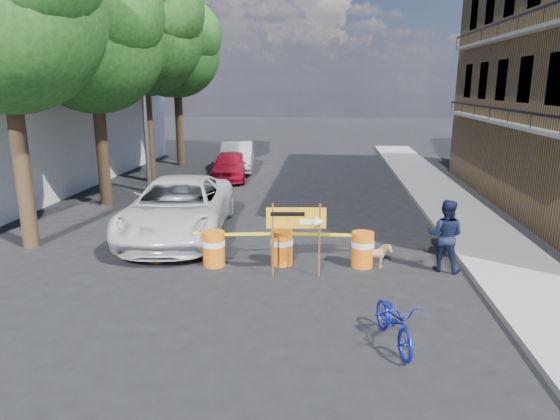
% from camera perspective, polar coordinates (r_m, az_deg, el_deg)
% --- Properties ---
extents(ground, '(120.00, 120.00, 0.00)m').
position_cam_1_polar(ground, '(11.82, -2.44, -8.23)').
color(ground, black).
rests_on(ground, ground).
extents(sidewalk_east, '(2.40, 40.00, 0.15)m').
position_cam_1_polar(sidewalk_east, '(18.01, 20.25, -0.94)').
color(sidewalk_east, gray).
rests_on(sidewalk_east, ground).
extents(tree_near, '(5.46, 5.20, 9.15)m').
position_cam_1_polar(tree_near, '(15.36, -28.99, 19.46)').
color(tree_near, '#332316').
rests_on(tree_near, ground).
extents(tree_mid_a, '(5.25, 5.00, 8.68)m').
position_cam_1_polar(tree_mid_a, '(19.69, -20.45, 17.71)').
color(tree_mid_a, '#332316').
rests_on(tree_mid_a, ground).
extents(tree_mid_b, '(5.67, 5.40, 9.62)m').
position_cam_1_polar(tree_mid_b, '(24.36, -15.31, 18.92)').
color(tree_mid_b, '#332316').
rests_on(tree_mid_b, ground).
extents(tree_far, '(5.04, 4.80, 8.84)m').
position_cam_1_polar(tree_far, '(29.07, -11.70, 17.28)').
color(tree_far, '#332316').
rests_on(tree_far, ground).
extents(streetlamp, '(1.25, 0.18, 8.00)m').
position_cam_1_polar(streetlamp, '(21.64, -15.21, 13.37)').
color(streetlamp, gray).
rests_on(streetlamp, ground).
extents(barrel_far_left, '(0.58, 0.58, 0.90)m').
position_cam_1_polar(barrel_far_left, '(13.46, -13.99, -3.67)').
color(barrel_far_left, '#CB550B').
rests_on(barrel_far_left, ground).
extents(barrel_mid_left, '(0.58, 0.58, 0.90)m').
position_cam_1_polar(barrel_mid_left, '(12.79, -7.59, -4.31)').
color(barrel_mid_left, '#CB550B').
rests_on(barrel_mid_left, ground).
extents(barrel_mid_right, '(0.58, 0.58, 0.90)m').
position_cam_1_polar(barrel_mid_right, '(12.79, 0.21, -4.18)').
color(barrel_mid_right, '#CB550B').
rests_on(barrel_mid_right, ground).
extents(barrel_far_right, '(0.58, 0.58, 0.90)m').
position_cam_1_polar(barrel_far_right, '(12.79, 9.41, -4.39)').
color(barrel_far_right, '#CB550B').
rests_on(barrel_far_right, ground).
extents(detour_sign, '(1.40, 0.28, 1.81)m').
position_cam_1_polar(detour_sign, '(11.73, 2.73, -1.57)').
color(detour_sign, '#592D19').
rests_on(detour_sign, ground).
extents(pedestrian, '(1.07, 0.96, 1.80)m').
position_cam_1_polar(pedestrian, '(12.89, 18.37, -2.78)').
color(pedestrian, black).
rests_on(pedestrian, ground).
extents(bicycle, '(0.79, 1.02, 1.73)m').
position_cam_1_polar(bicycle, '(9.06, 13.08, -9.90)').
color(bicycle, '#141EA5').
rests_on(bicycle, ground).
extents(dog, '(0.84, 0.52, 0.66)m').
position_cam_1_polar(dog, '(12.73, 10.77, -5.21)').
color(dog, '#DBBA7D').
rests_on(dog, ground).
extents(suv_white, '(3.42, 6.44, 1.72)m').
position_cam_1_polar(suv_white, '(15.43, -11.55, 0.24)').
color(suv_white, silver).
rests_on(suv_white, ground).
extents(sedan_red, '(2.03, 4.20, 1.38)m').
position_cam_1_polar(sedan_red, '(24.29, -5.76, 5.08)').
color(sedan_red, maroon).
rests_on(sedan_red, ground).
extents(sedan_silver, '(2.17, 4.84, 1.54)m').
position_cam_1_polar(sedan_silver, '(26.75, -4.93, 6.11)').
color(sedan_silver, '#BABCC2').
rests_on(sedan_silver, ground).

